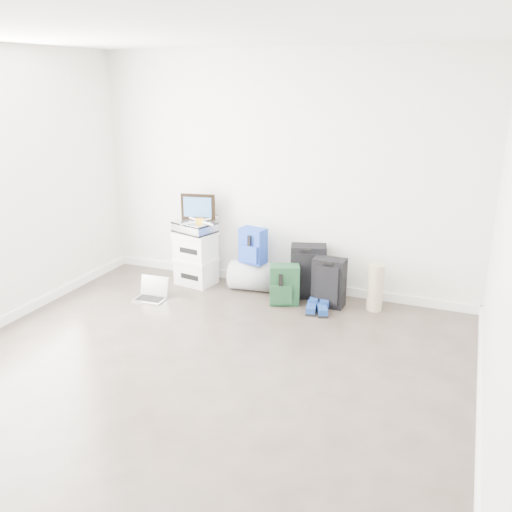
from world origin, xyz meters
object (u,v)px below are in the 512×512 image
at_px(duffel_bag, 254,276).
at_px(laptop, 152,294).
at_px(boxes_stack, 196,258).
at_px(briefcase, 195,227).
at_px(carry_on, 329,283).
at_px(large_suitcase, 308,271).

distance_m(duffel_bag, laptop, 1.19).
relative_size(boxes_stack, briefcase, 1.43).
relative_size(carry_on, laptop, 1.53).
distance_m(boxes_stack, laptop, 0.71).
bearing_deg(large_suitcase, laptop, -173.11).
xyz_separation_m(briefcase, large_suitcase, (1.37, 0.10, -0.41)).
relative_size(briefcase, laptop, 1.27).
xyz_separation_m(briefcase, carry_on, (1.66, -0.07, -0.44)).
height_order(boxes_stack, laptop, boxes_stack).
relative_size(briefcase, duffel_bag, 0.81).
xyz_separation_m(large_suitcase, laptop, (-1.62, -0.71, -0.25)).
relative_size(large_suitcase, laptop, 1.72).
xyz_separation_m(duffel_bag, laptop, (-0.97, -0.68, -0.11)).
bearing_deg(carry_on, briefcase, 179.71).
height_order(boxes_stack, large_suitcase, boxes_stack).
bearing_deg(duffel_bag, carry_on, -14.69).
relative_size(boxes_stack, duffel_bag, 1.15).
bearing_deg(laptop, briefcase, 64.89).
relative_size(boxes_stack, carry_on, 1.19).
xyz_separation_m(large_suitcase, carry_on, (0.29, -0.17, -0.03)).
bearing_deg(duffel_bag, briefcase, 178.27).
bearing_deg(carry_on, large_suitcase, 152.13).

